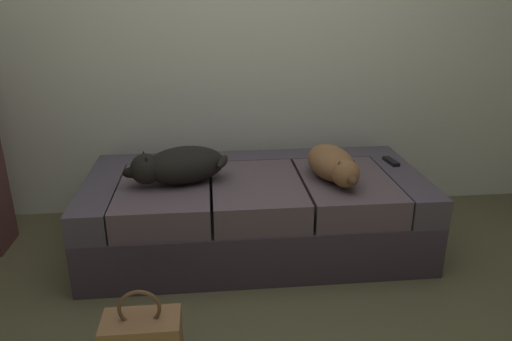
{
  "coord_description": "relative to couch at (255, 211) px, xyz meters",
  "views": [
    {
      "loc": [
        -0.26,
        -1.62,
        1.5
      ],
      "look_at": [
        0.0,
        0.96,
        0.52
      ],
      "focal_mm": 33.77,
      "sensor_mm": 36.0,
      "label": 1
    }
  ],
  "objects": [
    {
      "name": "dog_dark",
      "position": [
        -0.44,
        -0.08,
        0.34
      ],
      "size": [
        0.6,
        0.37,
        0.21
      ],
      "color": "black",
      "rests_on": "couch"
    },
    {
      "name": "couch",
      "position": [
        0.0,
        0.0,
        0.0
      ],
      "size": [
        1.98,
        0.95,
        0.47
      ],
      "color": "#3B303B",
      "rests_on": "ground"
    },
    {
      "name": "tv_remote",
      "position": [
        0.88,
        0.13,
        0.25
      ],
      "size": [
        0.06,
        0.15,
        0.02
      ],
      "primitive_type": "cube",
      "rotation": [
        0.0,
        0.0,
        0.14
      ],
      "color": "black",
      "rests_on": "couch"
    },
    {
      "name": "dog_tan",
      "position": [
        0.44,
        -0.12,
        0.33
      ],
      "size": [
        0.3,
        0.55,
        0.19
      ],
      "color": "brown",
      "rests_on": "couch"
    },
    {
      "name": "back_wall",
      "position": [
        0.0,
        0.64,
        1.17
      ],
      "size": [
        6.4,
        0.1,
        2.8
      ],
      "primitive_type": "cube",
      "color": "silver",
      "rests_on": "ground"
    }
  ]
}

